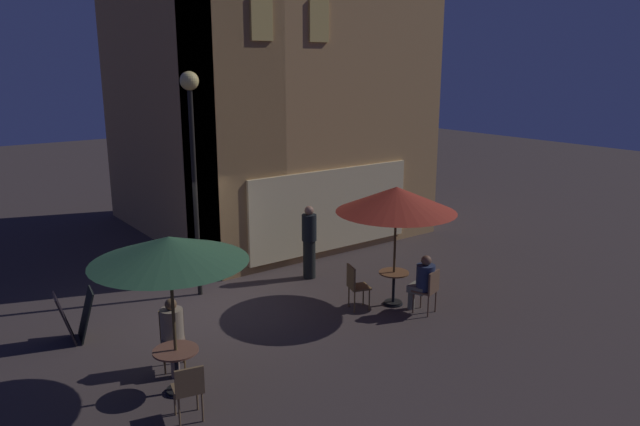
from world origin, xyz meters
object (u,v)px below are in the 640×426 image
cafe_chair_3 (355,283)px  cafe_table_1 (394,283)px  cafe_chair_0 (189,387)px  patron_seated_0 (172,330)px  cafe_chair_2 (429,288)px  patron_standing_2 (309,242)px  cafe_table_0 (176,362)px  street_lamp_near_corner (192,133)px  patio_umbrella_0 (169,250)px  cafe_chair_1 (172,334)px  patron_seated_1 (423,280)px  patio_umbrella_1 (396,200)px  menu_sandwich_board (75,316)px

cafe_chair_3 → cafe_table_1: bearing=0.0°
cafe_chair_0 → patron_seated_0: (0.43, 1.52, 0.16)m
cafe_chair_2 → patron_standing_2: bearing=-4.0°
cafe_table_0 → patron_seated_0: bearing=70.5°
street_lamp_near_corner → cafe_chair_0: bearing=-117.3°
cafe_table_1 → cafe_chair_0: cafe_chair_0 is taller
patio_umbrella_0 → cafe_chair_3: 4.65m
cafe_chair_1 → patron_seated_1: size_ratio=0.80×
cafe_table_1 → patron_standing_2: 2.43m
patron_standing_2 → patio_umbrella_1: bearing=95.4°
cafe_chair_0 → patio_umbrella_0: bearing=-0.0°
cafe_chair_1 → menu_sandwich_board: bearing=-132.4°
cafe_chair_1 → cafe_chair_2: bearing=97.9°
cafe_table_0 → cafe_chair_2: bearing=-2.3°
street_lamp_near_corner → cafe_table_1: bearing=-44.2°
cafe_chair_3 → patron_seated_1: (1.01, -0.91, 0.12)m
cafe_table_0 → patio_umbrella_1: patio_umbrella_1 is taller
cafe_table_0 → cafe_table_1: bearing=6.4°
patio_umbrella_1 → patron_seated_0: 5.05m
cafe_chair_1 → patron_seated_0: size_ratio=0.78×
patio_umbrella_0 → patio_umbrella_1: bearing=6.4°
cafe_table_0 → patron_seated_1: (5.25, -0.08, 0.19)m
cafe_table_0 → patron_seated_0: 0.76m
cafe_table_1 → cafe_chair_0: bearing=-165.0°
cafe_chair_2 → patron_standing_2: size_ratio=0.53×
cafe_chair_2 → cafe_chair_3: 1.48m
menu_sandwich_board → cafe_chair_2: menu_sandwich_board is taller
cafe_chair_0 → cafe_chair_1: 1.72m
cafe_table_0 → cafe_chair_2: cafe_chair_2 is taller
street_lamp_near_corner → patron_standing_2: size_ratio=2.75×
menu_sandwich_board → patron_seated_1: 6.63m
menu_sandwich_board → patron_seated_0: patron_seated_0 is taller
cafe_table_1 → street_lamp_near_corner: bearing=135.8°
patio_umbrella_1 → patron_seated_0: size_ratio=2.04×
patio_umbrella_0 → cafe_chair_1: (0.29, 0.82, -1.71)m
patron_seated_1 → patron_standing_2: patron_standing_2 is taller
street_lamp_near_corner → patron_standing_2: street_lamp_near_corner is taller
menu_sandwich_board → cafe_chair_0: bearing=-72.6°
cafe_chair_3 → patio_umbrella_0: bearing=-150.6°
patio_umbrella_0 → patron_seated_1: patio_umbrella_0 is taller
patron_seated_1 → patio_umbrella_1: bearing=0.0°
cafe_table_1 → cafe_chair_0: 5.42m
cafe_table_0 → cafe_chair_0: cafe_chair_0 is taller
patio_umbrella_1 → patio_umbrella_0: bearing=-173.6°
menu_sandwich_board → cafe_chair_1: cafe_chair_1 is taller
cafe_chair_3 → cafe_chair_2: bearing=-26.6°
cafe_chair_1 → patio_umbrella_0: bearing=0.0°
cafe_chair_0 → patron_seated_0: 1.59m
cafe_chair_2 → cafe_table_1: bearing=0.0°
patio_umbrella_0 → cafe_chair_2: patio_umbrella_0 is taller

